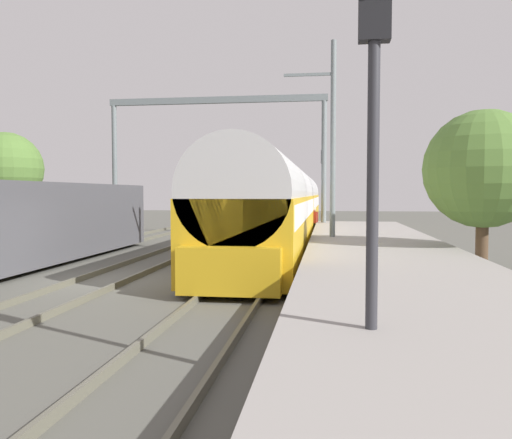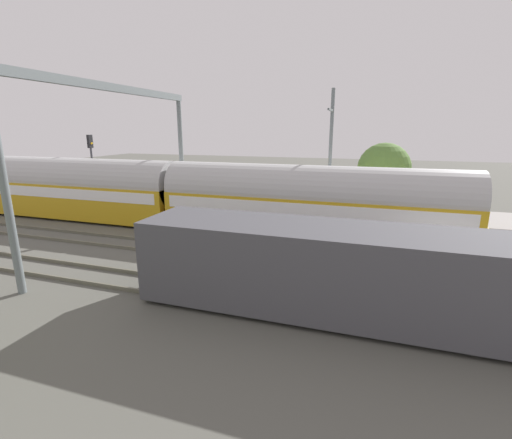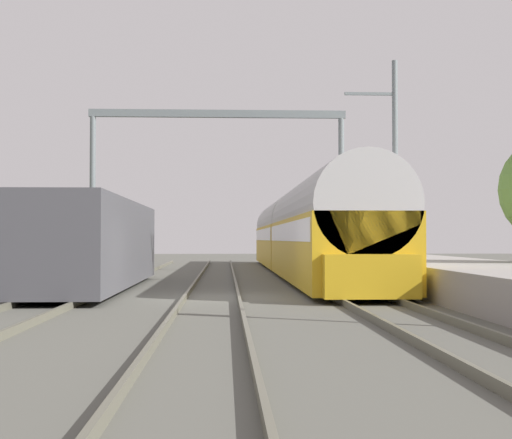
{
  "view_description": "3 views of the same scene",
  "coord_description": "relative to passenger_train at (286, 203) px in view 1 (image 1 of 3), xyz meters",
  "views": [
    {
      "loc": [
        6.21,
        -13.86,
        2.49
      ],
      "look_at": [
        3.98,
        2.22,
        1.67
      ],
      "focal_mm": 36.44,
      "sensor_mm": 36.0,
      "label": 1
    },
    {
      "loc": [
        -14.79,
        2.87,
        5.81
      ],
      "look_at": [
        0.75,
        7.95,
        1.67
      ],
      "focal_mm": 25.19,
      "sensor_mm": 36.0,
      "label": 2
    },
    {
      "loc": [
        0.35,
        -20.14,
        1.64
      ],
      "look_at": [
        1.99,
        18.36,
        2.68
      ],
      "focal_mm": 50.95,
      "sensor_mm": 36.0,
      "label": 3
    }
  ],
  "objects": [
    {
      "name": "tree_east_background",
      "position": [
        6.76,
        -11.9,
        1.22
      ],
      "size": [
        3.48,
        3.48,
        4.94
      ],
      "color": "#4C3826",
      "rests_on": "ground"
    },
    {
      "name": "track_east",
      "position": [
        0.0,
        -14.11,
        -1.89
      ],
      "size": [
        1.51,
        60.0,
        0.16
      ],
      "color": "#5E5C4D",
      "rests_on": "ground"
    },
    {
      "name": "passenger_train",
      "position": [
        0.0,
        0.0,
        0.0
      ],
      "size": [
        2.93,
        32.85,
        3.82
      ],
      "color": "gold",
      "rests_on": "ground"
    },
    {
      "name": "track_west",
      "position": [
        -3.98,
        -14.11,
        -1.89
      ],
      "size": [
        1.52,
        60.0,
        0.16
      ],
      "color": "#5E5C4D",
      "rests_on": "ground"
    },
    {
      "name": "railway_signal_near",
      "position": [
        2.74,
        -21.83,
        1.3
      ],
      "size": [
        0.36,
        0.3,
        5.12
      ],
      "color": "#2D2D33",
      "rests_on": "ground"
    },
    {
      "name": "ground",
      "position": [
        -3.98,
        -14.11,
        -1.97
      ],
      "size": [
        120.0,
        120.0,
        0.0
      ],
      "primitive_type": "plane",
      "color": "#56564E"
    },
    {
      "name": "person_crossing",
      "position": [
        1.48,
        0.69,
        -0.94
      ],
      "size": [
        0.46,
        0.36,
        1.73
      ],
      "rotation": [
        0.0,
        0.0,
        2.8
      ],
      "color": "black",
      "rests_on": "ground"
    },
    {
      "name": "catenary_pole_east_mid",
      "position": [
        2.35,
        -8.81,
        2.18
      ],
      "size": [
        1.9,
        0.2,
        8.0
      ],
      "color": "slate",
      "rests_on": "ground"
    },
    {
      "name": "catenary_gantry",
      "position": [
        -3.98,
        0.62,
        3.65
      ],
      "size": [
        12.36,
        0.28,
        7.86
      ],
      "color": "slate",
      "rests_on": "ground"
    },
    {
      "name": "platform",
      "position": [
        3.82,
        -12.11,
        -1.52
      ],
      "size": [
        4.4,
        28.0,
        0.9
      ],
      "color": "gray",
      "rests_on": "ground"
    },
    {
      "name": "freight_car",
      "position": [
        -7.96,
        -10.5,
        -0.5
      ],
      "size": [
        2.8,
        13.0,
        2.7
      ],
      "color": "#47474C",
      "rests_on": "ground"
    },
    {
      "name": "tree_west_background",
      "position": [
        -16.59,
        0.34,
        1.97
      ],
      "size": [
        4.28,
        4.28,
        6.09
      ],
      "color": "#4C3826",
      "rests_on": "ground"
    },
    {
      "name": "railway_signal_far",
      "position": [
        1.92,
        7.69,
        1.47
      ],
      "size": [
        0.36,
        0.3,
        5.42
      ],
      "color": "#2D2D33",
      "rests_on": "ground"
    }
  ]
}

